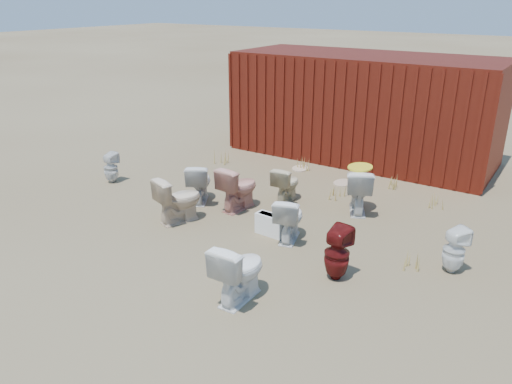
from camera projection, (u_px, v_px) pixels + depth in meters
The scene contains 22 objects.
ground at pixel (236, 234), 8.15m from camera, with size 100.00×100.00×0.00m, color brown.
shipping_container at pixel (364, 107), 11.74m from camera, with size 6.00×2.40×2.40m, color #4E120D.
toilet_front_a at pixel (199, 182), 9.34m from camera, with size 0.42×0.74×0.76m, color silver.
toilet_front_pink at pixel (238, 188), 8.99m from camera, with size 0.46×0.80×0.82m, color tan.
toilet_front_c at pixel (289, 218), 7.87m from camera, with size 0.41×0.71×0.73m, color white.
toilet_front_maroon at pixel (337, 253), 6.75m from camera, with size 0.35×0.35×0.77m, color #5C100F.
toilet_front_e at pixel (239, 271), 6.27m from camera, with size 0.46×0.80×0.82m, color white.
toilet_back_a at pixel (111, 168), 10.33m from camera, with size 0.29×0.29×0.64m, color silver.
toilet_back_beige_left at pixel (286, 184), 9.36m from camera, with size 0.38×0.67×0.68m, color beige.
toilet_back_beige_right at pixel (179, 199), 8.49m from camera, with size 0.45×0.79×0.81m, color beige.
toilet_back_yellowlid at pixel (358, 190), 8.88m from camera, with size 0.46×0.81×0.83m, color silver.
toilet_back_e at pixel (454, 250), 6.93m from camera, with size 0.30×0.31×0.67m, color white.
yellow_lid at pixel (360, 167), 8.73m from camera, with size 0.42×0.52×0.03m, color yellow.
loose_tank at pixel (271, 225), 8.09m from camera, with size 0.50×0.20×0.35m, color white.
loose_lid_near at pixel (343, 183), 10.37m from camera, with size 0.38×0.49×0.02m, color tan.
loose_lid_far at pixel (300, 168), 11.23m from camera, with size 0.36×0.47×0.02m, color #CAB092.
weed_clump_a at pixel (219, 157), 11.56m from camera, with size 0.36×0.36×0.31m, color #A48B41.
weed_clump_b at pixel (338, 192), 9.57m from camera, with size 0.32×0.32×0.25m, color #A48B41.
weed_clump_c at pixel (437, 199), 9.18m from camera, with size 0.36×0.36×0.29m, color #A48B41.
weed_clump_d at pixel (303, 164), 11.15m from camera, with size 0.30×0.30×0.26m, color #A48B41.
weed_clump_e at pixel (394, 181), 10.08m from camera, with size 0.34×0.34×0.28m, color #A48B41.
weed_clump_f at pixel (413, 261), 7.10m from camera, with size 0.28×0.28×0.24m, color #A48B41.
Camera 1 is at (4.32, -5.93, 3.63)m, focal length 35.00 mm.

